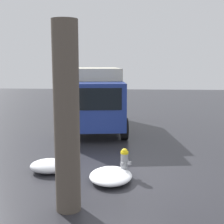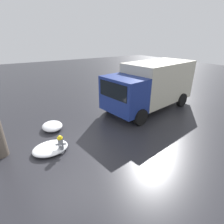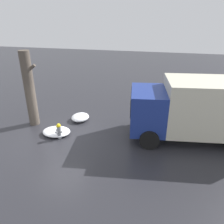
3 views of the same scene
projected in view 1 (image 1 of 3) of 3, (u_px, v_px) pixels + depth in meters
name	position (u px, v px, depth m)	size (l,w,h in m)	color
ground_plane	(124.00, 176.00, 8.82)	(60.00, 60.00, 0.00)	#28282D
fire_hydrant	(125.00, 162.00, 8.76)	(0.41, 0.33, 0.82)	gray
tree_trunk	(67.00, 118.00, 6.53)	(0.83, 0.54, 4.05)	brown
delivery_truck	(94.00, 96.00, 15.18)	(6.59, 3.49, 2.94)	navy
snow_pile_by_hydrant	(111.00, 176.00, 8.48)	(1.44, 1.16, 0.28)	white
snow_pile_curbside	(50.00, 166.00, 9.18)	(1.00, 1.16, 0.36)	white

